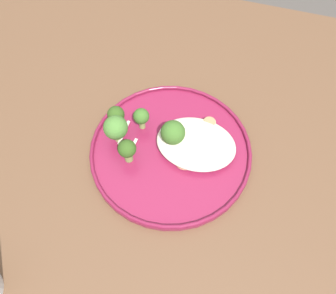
{
  "coord_description": "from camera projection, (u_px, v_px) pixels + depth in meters",
  "views": [
    {
      "loc": [
        -0.08,
        0.25,
        1.31
      ],
      "look_at": [
        0.0,
        -0.05,
        0.76
      ],
      "focal_mm": 37.89,
      "sensor_mm": 36.0,
      "label": 1
    }
  ],
  "objects": [
    {
      "name": "dinner_plate",
      "position": [
        168.0,
        150.0,
        0.64
      ],
      "size": [
        0.29,
        0.29,
        0.02
      ],
      "color": "maroon",
      "rests_on": "wooden_dining_table"
    },
    {
      "name": "seared_scallop_large_seared",
      "position": [
        209.0,
        124.0,
        0.65
      ],
      "size": [
        0.02,
        0.02,
        0.02
      ],
      "color": "#DBB77A",
      "rests_on": "dinner_plate"
    },
    {
      "name": "broccoli_floret_beside_noodles",
      "position": [
        116.0,
        128.0,
        0.61
      ],
      "size": [
        0.04,
        0.04,
        0.06
      ],
      "color": "#89A356",
      "rests_on": "dinner_plate"
    },
    {
      "name": "seared_scallop_rear_pale",
      "position": [
        176.0,
        140.0,
        0.63
      ],
      "size": [
        0.04,
        0.04,
        0.02
      ],
      "color": "#E5C689",
      "rests_on": "dinner_plate"
    },
    {
      "name": "seared_scallop_half_hidden",
      "position": [
        214.0,
        150.0,
        0.62
      ],
      "size": [
        0.03,
        0.03,
        0.02
      ],
      "color": "#E5C689",
      "rests_on": "dinner_plate"
    },
    {
      "name": "broccoli_floret_split_head",
      "position": [
        141.0,
        117.0,
        0.63
      ],
      "size": [
        0.03,
        0.03,
        0.05
      ],
      "color": "#89A356",
      "rests_on": "dinner_plate"
    },
    {
      "name": "wooden_dining_table",
      "position": [
        164.0,
        193.0,
        0.69
      ],
      "size": [
        1.4,
        1.0,
        0.74
      ],
      "color": "brown",
      "rests_on": "ground"
    },
    {
      "name": "onion_sliver_curled_piece",
      "position": [
        124.0,
        133.0,
        0.65
      ],
      "size": [
        0.01,
        0.05,
        0.0
      ],
      "primitive_type": "cube",
      "rotation": [
        0.0,
        0.0,
        4.7
      ],
      "color": "silver",
      "rests_on": "dinner_plate"
    },
    {
      "name": "seared_scallop_tiny_bay",
      "position": [
        185.0,
        159.0,
        0.62
      ],
      "size": [
        0.04,
        0.04,
        0.01
      ],
      "color": "#DBB77A",
      "rests_on": "dinner_plate"
    },
    {
      "name": "noodle_bed",
      "position": [
        196.0,
        144.0,
        0.63
      ],
      "size": [
        0.14,
        0.11,
        0.03
      ],
      "color": "beige",
      "rests_on": "dinner_plate"
    },
    {
      "name": "broccoli_floret_center_pile",
      "position": [
        116.0,
        115.0,
        0.64
      ],
      "size": [
        0.03,
        0.03,
        0.05
      ],
      "color": "#7A994C",
      "rests_on": "dinner_plate"
    },
    {
      "name": "onion_sliver_pale_crescent",
      "position": [
        131.0,
        149.0,
        0.63
      ],
      "size": [
        0.01,
        0.05,
        0.0
      ],
      "primitive_type": "cube",
      "rotation": [
        0.0,
        0.0,
        1.49
      ],
      "color": "silver",
      "rests_on": "dinner_plate"
    },
    {
      "name": "ground",
      "position": [
        166.0,
        263.0,
        1.27
      ],
      "size": [
        6.0,
        6.0,
        0.0
      ],
      "primitive_type": "plane",
      "color": "#47423D"
    },
    {
      "name": "broccoli_floret_tall_stalk",
      "position": [
        127.0,
        150.0,
        0.6
      ],
      "size": [
        0.03,
        0.03,
        0.05
      ],
      "color": "#7A994C",
      "rests_on": "dinner_plate"
    },
    {
      "name": "broccoli_floret_rear_charred",
      "position": [
        173.0,
        133.0,
        0.61
      ],
      "size": [
        0.04,
        0.04,
        0.06
      ],
      "color": "#89A356",
      "rests_on": "dinner_plate"
    }
  ]
}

